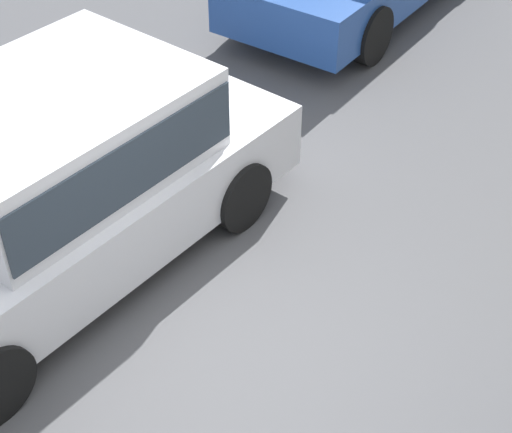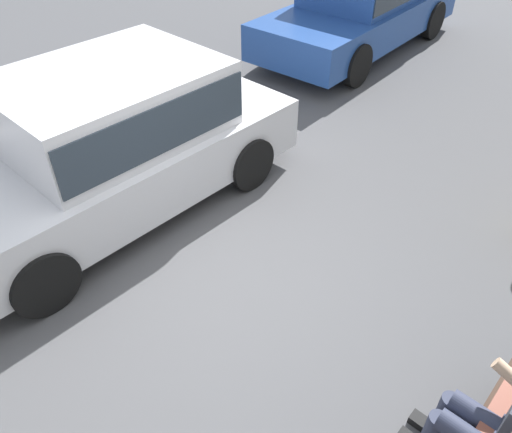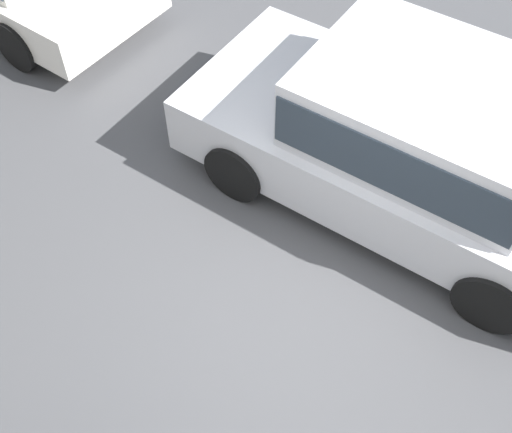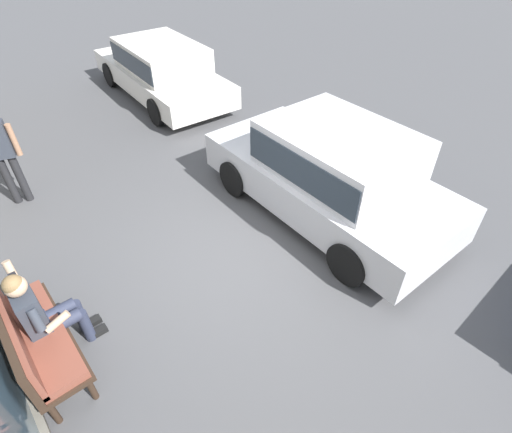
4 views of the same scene
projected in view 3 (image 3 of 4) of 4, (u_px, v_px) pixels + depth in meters
ground_plane at (311, 313)px, 5.65m from camera, size 60.00×60.00×0.00m
parked_car_mid at (414, 136)px, 5.81m from camera, size 4.22×2.02×1.54m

